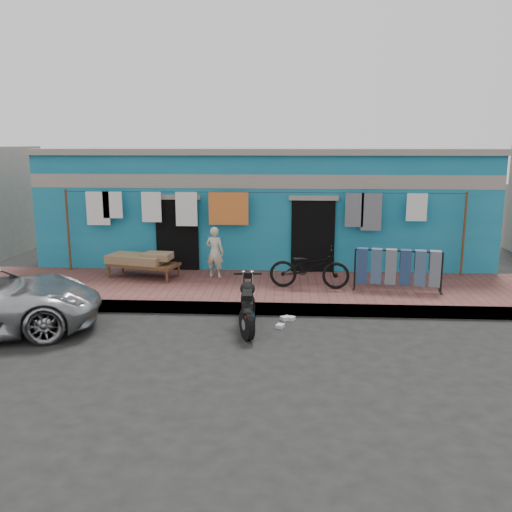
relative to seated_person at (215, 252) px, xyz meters
The scene contains 13 objects.
ground 3.96m from the seated_person, 73.14° to the right, with size 80.00×80.00×0.00m, color black.
sidewalk 1.52m from the seated_person, 31.96° to the right, with size 28.00×3.00×0.25m, color brown.
curb 2.54m from the seated_person, 62.46° to the right, with size 28.00×0.10×0.25m, color gray.
building 3.57m from the seated_person, 71.19° to the left, with size 12.20×5.20×3.36m.
clothesline 1.20m from the seated_person, 45.55° to the left, with size 10.06×0.06×2.10m.
seated_person is the anchor object (origin of this frame).
bicycle 2.45m from the seated_person, 20.59° to the right, with size 0.63×1.80×1.16m, color black.
motorcycle 3.23m from the seated_person, 71.07° to the right, with size 0.64×1.57×1.00m, color black, non-canonical shape.
charpoy 1.79m from the seated_person, behind, with size 1.93×1.25×0.60m, color brown, non-canonical shape.
jeans_rack 4.36m from the seated_person, 12.24° to the right, with size 2.03×0.70×0.96m, color black, non-canonical shape.
litter_a 3.18m from the seated_person, 54.69° to the right, with size 0.19×0.14×0.08m, color silver.
litter_b 3.24m from the seated_person, 52.99° to the right, with size 0.16×0.12×0.08m, color silver.
litter_c 3.50m from the seated_person, 60.60° to the right, with size 0.17×0.14×0.07m, color silver.
Camera 1 is at (0.70, -9.22, 3.48)m, focal length 38.00 mm.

